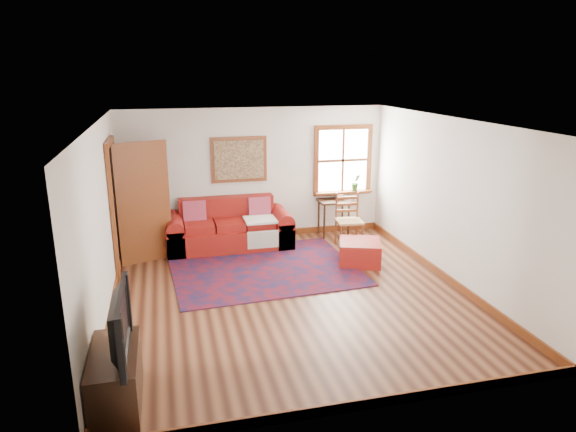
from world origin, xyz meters
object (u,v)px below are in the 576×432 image
object	(u,v)px
red_ottoman	(360,252)
media_cabinet	(116,378)
side_table	(334,206)
red_leather_sofa	(229,231)
ladder_back_chair	(348,218)

from	to	relation	value
red_ottoman	media_cabinet	world-z (taller)	media_cabinet
red_ottoman	side_table	distance (m)	1.61
red_leather_sofa	red_ottoman	distance (m)	2.45
red_ottoman	media_cabinet	bearing A→B (deg)	-121.77
red_leather_sofa	media_cabinet	world-z (taller)	red_leather_sofa
red_leather_sofa	red_ottoman	bearing A→B (deg)	-33.78
red_leather_sofa	side_table	xyz separation A→B (m)	(2.09, 0.19, 0.30)
side_table	ladder_back_chair	size ratio (longest dim) A/B	0.72
red_leather_sofa	media_cabinet	bearing A→B (deg)	-111.11
media_cabinet	ladder_back_chair	bearing A→B (deg)	45.34
red_ottoman	ladder_back_chair	world-z (taller)	ladder_back_chair
ladder_back_chair	media_cabinet	bearing A→B (deg)	-134.66
red_ottoman	ladder_back_chair	size ratio (longest dim) A/B	0.69
media_cabinet	side_table	bearing A→B (deg)	50.36
side_table	media_cabinet	distance (m)	5.92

